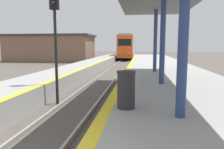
% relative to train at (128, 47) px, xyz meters
% --- Properties ---
extents(train, '(2.64, 23.36, 4.54)m').
position_rel_train_xyz_m(train, '(0.00, 0.00, 0.00)').
color(train, black).
rests_on(train, ground).
extents(signal_near, '(0.36, 0.31, 4.88)m').
position_rel_train_xyz_m(signal_near, '(-1.03, -37.98, 1.08)').
color(signal_near, black).
rests_on(signal_near, ground).
extents(trash_bin, '(0.49, 0.49, 0.99)m').
position_rel_train_xyz_m(trash_bin, '(2.14, -41.21, -0.94)').
color(trash_bin, '#262628').
rests_on(trash_bin, platform_right).
extents(station_building, '(13.96, 6.89, 4.30)m').
position_rel_train_xyz_m(station_building, '(-12.03, -12.47, -0.14)').
color(station_building, brown).
rests_on(station_building, ground).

